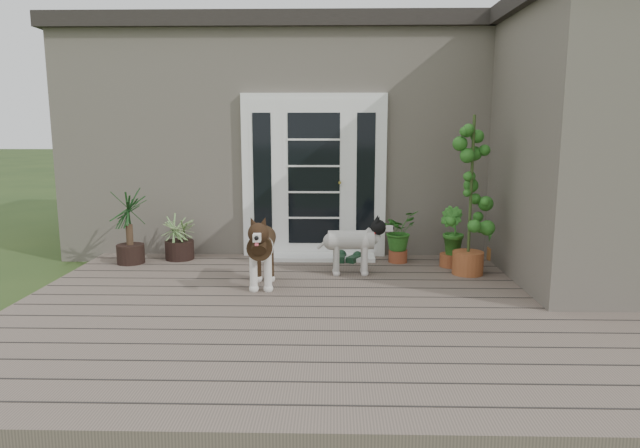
{
  "coord_description": "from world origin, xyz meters",
  "views": [
    {
      "loc": [
        0.06,
        -4.88,
        1.86
      ],
      "look_at": [
        -0.1,
        1.75,
        0.7
      ],
      "focal_mm": 31.77,
      "sensor_mm": 36.0,
      "label": 1
    }
  ],
  "objects": [
    {
      "name": "herb_a",
      "position": [
        0.89,
        2.24,
        0.42
      ],
      "size": [
        0.66,
        0.66,
        0.59
      ],
      "primitive_type": "imported",
      "rotation": [
        0.0,
        0.0,
        0.79
      ],
      "color": "#2B5E1B",
      "rests_on": "deck"
    },
    {
      "name": "roof_main",
      "position": [
        0.0,
        4.65,
        3.2
      ],
      "size": [
        7.6,
        4.2,
        0.2
      ],
      "primitive_type": "cube",
      "color": "#2D2826",
      "rests_on": "house_main"
    },
    {
      "name": "clog_right",
      "position": [
        0.33,
        2.27,
        0.17
      ],
      "size": [
        0.28,
        0.35,
        0.1
      ],
      "primitive_type": null,
      "rotation": [
        0.0,
        0.0,
        -0.49
      ],
      "color": "#13311D",
      "rests_on": "deck"
    },
    {
      "name": "house_wing",
      "position": [
        2.9,
        1.5,
        1.55
      ],
      "size": [
        1.6,
        2.4,
        3.1
      ],
      "primitive_type": "cube",
      "color": "#665E54",
      "rests_on": "ground"
    },
    {
      "name": "door_step",
      "position": [
        -0.2,
        2.4,
        0.14
      ],
      "size": [
        1.6,
        0.4,
        0.05
      ],
      "primitive_type": "cube",
      "color": "white",
      "rests_on": "deck"
    },
    {
      "name": "deck",
      "position": [
        0.0,
        0.4,
        0.06
      ],
      "size": [
        6.2,
        4.6,
        0.12
      ],
      "primitive_type": "cube",
      "color": "#6B5B4C",
      "rests_on": "ground"
    },
    {
      "name": "clog_left",
      "position": [
        0.16,
        2.29,
        0.17
      ],
      "size": [
        0.19,
        0.35,
        0.1
      ],
      "primitive_type": null,
      "rotation": [
        0.0,
        0.0,
        -0.11
      ],
      "color": "black",
      "rests_on": "deck"
    },
    {
      "name": "door_unit",
      "position": [
        -0.2,
        2.6,
        1.19
      ],
      "size": [
        1.9,
        0.14,
        2.15
      ],
      "primitive_type": "cube",
      "color": "white",
      "rests_on": "deck"
    },
    {
      "name": "spider_plant",
      "position": [
        -1.96,
        2.34,
        0.45
      ],
      "size": [
        0.65,
        0.65,
        0.66
      ],
      "primitive_type": null,
      "rotation": [
        0.0,
        0.0,
        0.05
      ],
      "color": "#7FA063",
      "rests_on": "deck"
    },
    {
      "name": "herb_c",
      "position": [
        2.23,
        2.4,
        0.41
      ],
      "size": [
        0.4,
        0.4,
        0.58
      ],
      "primitive_type": "imported",
      "rotation": [
        0.0,
        0.0,
        4.64
      ],
      "color": "#205317",
      "rests_on": "deck"
    },
    {
      "name": "herb_b",
      "position": [
        1.52,
        2.03,
        0.39
      ],
      "size": [
        0.49,
        0.49,
        0.53
      ],
      "primitive_type": "imported",
      "rotation": [
        0.0,
        0.0,
        2.15
      ],
      "color": "#1D651D",
      "rests_on": "deck"
    },
    {
      "name": "brindle_dog",
      "position": [
        -0.71,
        1.09,
        0.48
      ],
      "size": [
        0.4,
        0.87,
        0.71
      ],
      "primitive_type": null,
      "rotation": [
        0.0,
        0.0,
        3.18
      ],
      "color": "#382514",
      "rests_on": "deck"
    },
    {
      "name": "house_main",
      "position": [
        0.0,
        4.65,
        1.55
      ],
      "size": [
        7.4,
        4.0,
        3.1
      ],
      "primitive_type": "cube",
      "color": "#665E54",
      "rests_on": "ground"
    },
    {
      "name": "sapling",
      "position": [
        1.65,
        1.67,
        1.08
      ],
      "size": [
        0.65,
        0.65,
        1.93
      ],
      "primitive_type": null,
      "rotation": [
        0.0,
        0.0,
        -0.16
      ],
      "color": "#195016",
      "rests_on": "deck"
    },
    {
      "name": "yucca",
      "position": [
        -2.53,
        2.11,
        0.59
      ],
      "size": [
        0.82,
        0.82,
        0.95
      ],
      "primitive_type": null,
      "rotation": [
        0.0,
        0.0,
        0.29
      ],
      "color": "black",
      "rests_on": "deck"
    },
    {
      "name": "white_dog",
      "position": [
        0.27,
        1.63,
        0.42
      ],
      "size": [
        0.74,
        0.35,
        0.6
      ],
      "primitive_type": null,
      "rotation": [
        0.0,
        0.0,
        -1.51
      ],
      "color": "white",
      "rests_on": "deck"
    }
  ]
}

